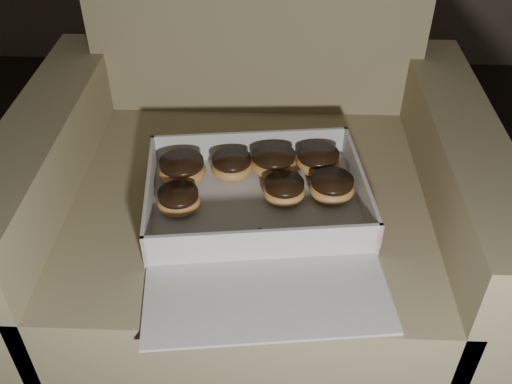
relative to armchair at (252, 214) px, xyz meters
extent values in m
cube|color=#8F825B|center=(0.00, -0.04, -0.08)|extent=(0.66, 0.66, 0.38)
cube|color=#8F825B|center=(-0.36, -0.04, -0.01)|extent=(0.11, 0.66, 0.51)
cube|color=#8F825B|center=(0.36, -0.04, -0.01)|extent=(0.11, 0.66, 0.51)
cube|color=silver|center=(0.01, -0.11, 0.12)|extent=(0.39, 0.31, 0.01)
cube|color=silver|center=(0.00, 0.02, 0.15)|extent=(0.35, 0.05, 0.05)
cube|color=silver|center=(0.03, -0.23, 0.15)|extent=(0.35, 0.05, 0.05)
cube|color=silver|center=(-0.16, -0.13, 0.15)|extent=(0.04, 0.27, 0.05)
cube|color=silver|center=(0.19, -0.08, 0.15)|extent=(0.04, 0.27, 0.05)
cube|color=#E75D86|center=(0.19, -0.08, 0.15)|extent=(0.03, 0.26, 0.05)
cube|color=silver|center=(0.04, -0.31, 0.12)|extent=(0.36, 0.19, 0.01)
ellipsoid|color=#CA8446|center=(-0.12, -0.05, 0.14)|extent=(0.08, 0.08, 0.04)
cylinder|color=black|center=(-0.12, -0.05, 0.16)|extent=(0.08, 0.08, 0.01)
ellipsoid|color=#CA8446|center=(0.12, -0.01, 0.14)|extent=(0.08, 0.08, 0.04)
cylinder|color=black|center=(0.12, -0.01, 0.16)|extent=(0.07, 0.07, 0.01)
ellipsoid|color=#CA8446|center=(-0.11, -0.13, 0.14)|extent=(0.07, 0.07, 0.03)
cylinder|color=black|center=(-0.11, -0.13, 0.15)|extent=(0.07, 0.07, 0.01)
ellipsoid|color=#CA8446|center=(0.04, -0.02, 0.14)|extent=(0.08, 0.08, 0.04)
cylinder|color=black|center=(0.04, -0.02, 0.16)|extent=(0.08, 0.08, 0.01)
ellipsoid|color=#CA8446|center=(0.06, -0.10, 0.14)|extent=(0.07, 0.07, 0.03)
cylinder|color=black|center=(0.06, -0.10, 0.15)|extent=(0.07, 0.07, 0.01)
ellipsoid|color=#CA8446|center=(0.14, -0.09, 0.14)|extent=(0.08, 0.08, 0.04)
cylinder|color=black|center=(0.14, -0.09, 0.16)|extent=(0.07, 0.07, 0.01)
ellipsoid|color=#CA8446|center=(-0.03, -0.03, 0.14)|extent=(0.07, 0.07, 0.04)
cylinder|color=black|center=(-0.03, -0.03, 0.15)|extent=(0.07, 0.07, 0.01)
ellipsoid|color=black|center=(0.03, -0.19, 0.12)|extent=(0.01, 0.01, 0.00)
ellipsoid|color=black|center=(0.02, -0.18, 0.12)|extent=(0.01, 0.01, 0.00)
ellipsoid|color=black|center=(0.01, -0.20, 0.12)|extent=(0.01, 0.01, 0.00)
camera|label=1|loc=(0.04, -0.84, 0.74)|focal=40.00mm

